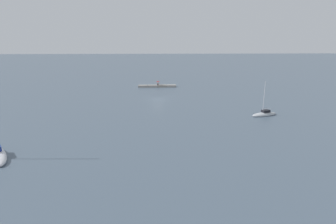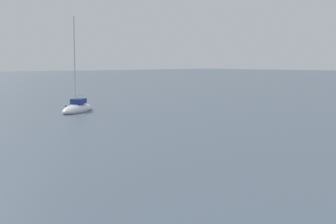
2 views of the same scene
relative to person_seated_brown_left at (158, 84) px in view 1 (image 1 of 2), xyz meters
name	(u,v)px [view 1 (image 1 of 2)]	position (x,y,z in m)	size (l,w,h in m)	color
ground_plane	(158,99)	(0.23, 18.28, -0.92)	(500.00, 500.00, 0.00)	#475666
seawall_pier	(157,86)	(0.23, -0.19, -0.58)	(11.76, 1.73, 0.66)	gray
person_seated_brown_left	(158,84)	(0.00, 0.00, 0.00)	(0.46, 0.65, 0.73)	#1E2333
umbrella_open_red	(158,81)	(-0.01, -0.19, 0.85)	(1.17, 1.17, 1.26)	black
sailboat_grey_mid	(264,114)	(-19.95, 34.05, -0.65)	(5.65, 3.19, 6.94)	#ADB2B7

